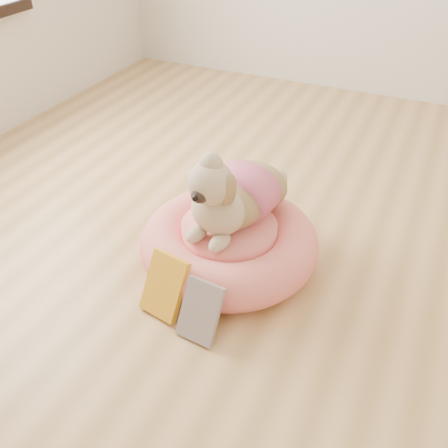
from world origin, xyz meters
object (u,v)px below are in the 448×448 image
at_px(dog, 233,181).
at_px(book_yellow, 165,286).
at_px(book_white, 200,311).
at_px(pet_bed, 229,243).

distance_m(dog, book_yellow, 0.46).
height_order(book_yellow, book_white, book_yellow).
relative_size(book_yellow, book_white, 1.08).
xyz_separation_m(dog, book_white, (0.07, -0.42, -0.27)).
bearing_deg(dog, pet_bed, -92.51).
bearing_deg(dog, book_yellow, -97.52).
bearing_deg(book_white, book_yellow, 168.82).
height_order(pet_bed, dog, dog).
height_order(pet_bed, book_white, book_white).
distance_m(pet_bed, dog, 0.28).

